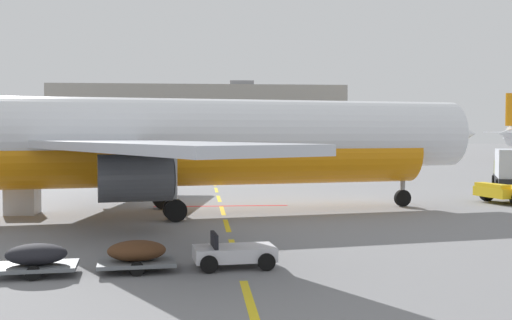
# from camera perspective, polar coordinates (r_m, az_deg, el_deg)

# --- Properties ---
(ground) EXTENTS (400.00, 400.00, 0.00)m
(ground) POSITION_cam_1_polar(r_m,az_deg,el_deg) (59.79, 17.72, -1.82)
(ground) COLOR slate
(apron_paint_markings) EXTENTS (8.00, 97.99, 0.01)m
(apron_paint_markings) POSITION_cam_1_polar(r_m,az_deg,el_deg) (54.04, -3.85, -2.15)
(apron_paint_markings) COLOR yellow
(apron_paint_markings) RESTS_ON ground
(airliner_foreground) EXTENTS (34.73, 34.10, 12.20)m
(airliner_foreground) POSITION_cam_1_polar(r_m,az_deg,el_deg) (33.60, -5.71, 1.79)
(airliner_foreground) COLOR white
(airliner_foreground) RESTS_ON ground
(baggage_train) EXTENTS (8.71, 2.43, 1.14)m
(baggage_train) POSITION_cam_1_polar(r_m,az_deg,el_deg) (20.04, -10.79, -8.54)
(baggage_train) COLOR silver
(baggage_train) RESTS_ON ground
(uld_cargo_container) EXTENTS (1.62, 1.57, 1.60)m
(uld_cargo_container) POSITION_cam_1_polar(r_m,az_deg,el_deg) (35.66, -20.64, -3.39)
(uld_cargo_container) COLOR #B7BCC6
(uld_cargo_container) RESTS_ON ground
(terminal_satellite) EXTENTS (71.02, 21.69, 17.59)m
(terminal_satellite) POSITION_cam_1_polar(r_m,az_deg,el_deg) (157.72, -5.22, 3.78)
(terminal_satellite) COLOR #9E998E
(terminal_satellite) RESTS_ON ground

